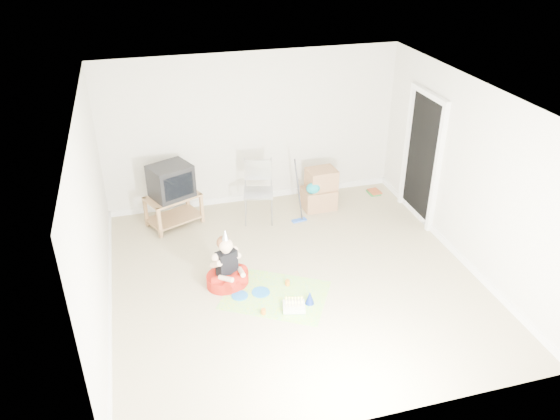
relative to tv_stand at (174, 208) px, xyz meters
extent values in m
plane|color=tan|center=(1.45, -1.97, -0.30)|extent=(5.00, 5.00, 0.00)
cube|color=black|center=(3.93, -0.77, 0.72)|extent=(0.02, 0.90, 2.05)
cube|color=#976D44|center=(0.00, 0.00, 0.20)|extent=(0.97, 0.81, 0.03)
cube|color=#976D44|center=(0.00, 0.00, -0.18)|extent=(0.97, 0.81, 0.03)
cube|color=#976D44|center=(-0.26, -0.36, -0.04)|extent=(0.07, 0.07, 0.52)
cube|color=#976D44|center=(0.44, -0.05, -0.04)|extent=(0.07, 0.07, 0.52)
cube|color=#976D44|center=(-0.44, 0.05, -0.04)|extent=(0.07, 0.07, 0.52)
cube|color=#976D44|center=(0.26, 0.36, -0.04)|extent=(0.07, 0.07, 0.52)
cube|color=black|center=(0.00, 0.00, 0.48)|extent=(0.76, 0.71, 0.53)
cube|color=#95969B|center=(1.36, -0.23, 0.20)|extent=(0.56, 0.54, 0.03)
cylinder|color=#95969B|center=(1.15, -0.18, 0.21)|extent=(0.02, 0.02, 1.03)
cylinder|color=#95969B|center=(1.56, -0.28, 0.21)|extent=(0.02, 0.02, 1.03)
cube|color=#A3754F|center=(2.45, -0.09, -0.12)|extent=(0.56, 0.44, 0.36)
cube|color=#A3754F|center=(2.50, -0.06, 0.23)|extent=(0.51, 0.42, 0.34)
ellipsoid|color=#0E8E9A|center=(2.30, -0.22, 0.15)|extent=(0.24, 0.17, 0.19)
cube|color=blue|center=(1.99, -0.45, -0.29)|extent=(0.26, 0.13, 0.03)
cylinder|color=black|center=(1.99, -0.45, 0.21)|extent=(0.08, 0.34, 0.97)
cube|color=#2A7E35|center=(3.61, 0.15, -0.29)|extent=(0.19, 0.25, 0.03)
cube|color=#9F4422|center=(3.61, 0.15, -0.26)|extent=(0.21, 0.26, 0.03)
cylinder|color=#B41D10|center=(0.54, -1.84, -0.22)|extent=(0.79, 0.79, 0.16)
cube|color=black|center=(0.54, -1.84, 0.04)|extent=(0.31, 0.25, 0.37)
sphere|color=beige|center=(0.54, -1.84, 0.32)|extent=(0.25, 0.25, 0.19)
cone|color=silver|center=(0.54, -1.84, 0.49)|extent=(0.10, 0.10, 0.15)
cube|color=#F8347A|center=(1.10, -2.26, -0.30)|extent=(1.65, 1.52, 0.01)
cube|color=white|center=(1.26, -2.62, -0.26)|extent=(0.33, 0.29, 0.08)
cube|color=#44BF59|center=(1.26, -2.62, -0.29)|extent=(0.33, 0.29, 0.01)
cylinder|color=beige|center=(1.15, -2.64, -0.19)|extent=(0.01, 0.01, 0.07)
cylinder|color=beige|center=(1.19, -2.65, -0.19)|extent=(0.01, 0.01, 0.07)
cylinder|color=beige|center=(1.23, -2.66, -0.19)|extent=(0.01, 0.01, 0.07)
cylinder|color=beige|center=(1.26, -2.67, -0.19)|extent=(0.01, 0.01, 0.07)
cylinder|color=beige|center=(1.30, -2.68, -0.19)|extent=(0.01, 0.01, 0.07)
cylinder|color=beige|center=(1.34, -2.68, -0.19)|extent=(0.01, 0.01, 0.07)
cylinder|color=beige|center=(1.17, -2.55, -0.19)|extent=(0.01, 0.01, 0.07)
cylinder|color=beige|center=(1.21, -2.56, -0.19)|extent=(0.01, 0.01, 0.07)
cylinder|color=beige|center=(1.25, -2.57, -0.19)|extent=(0.01, 0.01, 0.07)
cylinder|color=beige|center=(1.29, -2.58, -0.19)|extent=(0.01, 0.01, 0.07)
cylinder|color=beige|center=(1.32, -2.59, -0.19)|extent=(0.01, 0.01, 0.07)
cylinder|color=beige|center=(1.36, -2.60, -0.19)|extent=(0.01, 0.01, 0.07)
cylinder|color=blue|center=(0.92, -2.16, -0.29)|extent=(0.33, 0.33, 0.01)
cylinder|color=blue|center=(0.64, -2.16, -0.29)|extent=(0.27, 0.27, 0.01)
cylinder|color=orange|center=(1.32, -2.09, -0.26)|extent=(0.08, 0.08, 0.07)
cylinder|color=orange|center=(0.85, -2.60, -0.26)|extent=(0.09, 0.09, 0.07)
cone|color=#16319F|center=(1.49, -2.55, -0.21)|extent=(0.15, 0.15, 0.18)
camera|label=1|loc=(-0.38, -7.91, 4.24)|focal=35.00mm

